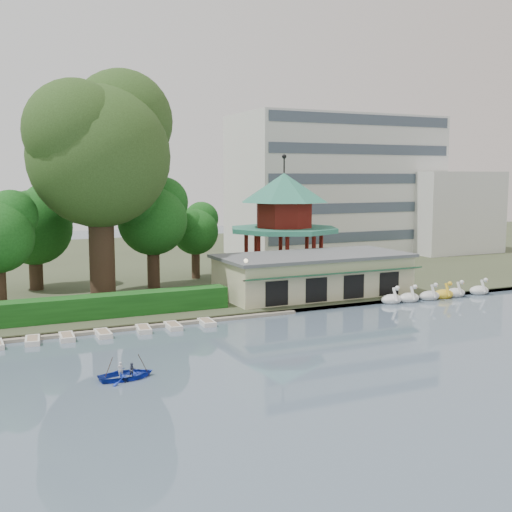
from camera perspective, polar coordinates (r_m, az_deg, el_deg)
ground_plane at (r=39.35m, az=8.68°, el=-10.38°), size 220.00×220.00×0.00m
shore at (r=86.49m, az=-10.84°, el=-0.69°), size 220.00×70.00×0.40m
embankment at (r=54.04m, az=-1.61°, el=-5.31°), size 220.00×0.60×0.30m
dock at (r=50.49m, az=-14.23°, el=-6.45°), size 34.00×1.60×0.24m
boathouse at (r=62.20m, az=5.12°, el=-1.60°), size 18.60×9.39×3.90m
pavilion at (r=71.35m, az=2.49°, el=3.67°), size 12.40×12.40×13.50m
office_building at (r=96.46m, az=8.74°, el=5.83°), size 38.00×18.00×20.00m
hedge at (r=52.99m, az=-18.15°, el=-4.64°), size 30.00×2.00×1.80m
lamp_post at (r=55.58m, az=-0.91°, el=-1.61°), size 0.36×0.36×4.28m
big_tree at (r=60.61m, az=-13.69°, el=9.62°), size 14.16×13.19×21.35m
small_trees at (r=63.65m, az=-18.07°, el=2.25°), size 39.03×16.95×11.32m
swan_boats at (r=64.32m, az=15.67°, el=-3.34°), size 12.94×1.96×1.92m
moored_rowboats at (r=48.67m, az=-17.69°, el=-7.01°), size 24.93×2.71×0.36m
rowboat_with_passengers at (r=38.81m, az=-11.45°, el=-9.97°), size 4.71×3.49×2.01m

